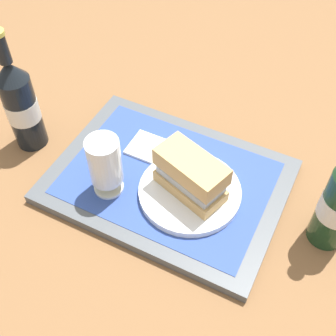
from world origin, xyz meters
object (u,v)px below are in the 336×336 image
at_px(beer_glass, 105,165).
at_px(beer_bottle, 21,104).
at_px(sandwich, 189,174).
at_px(plate, 190,192).

relative_size(beer_glass, beer_bottle, 0.47).
bearing_deg(sandwich, beer_bottle, 20.20).
bearing_deg(sandwich, beer_glass, 40.94).
height_order(beer_glass, beer_bottle, beer_bottle).
height_order(plate, beer_glass, beer_glass).
relative_size(plate, beer_bottle, 0.71).
distance_m(beer_glass, beer_bottle, 0.23).
xyz_separation_m(sandwich, beer_bottle, (0.36, 0.01, 0.03)).
height_order(plate, sandwich, sandwich).
xyz_separation_m(beer_glass, beer_bottle, (0.22, -0.05, 0.02)).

